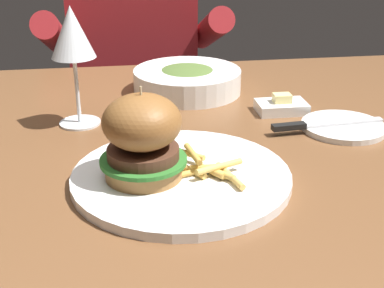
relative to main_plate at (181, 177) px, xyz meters
The scene contains 10 objects.
dining_table 0.17m from the main_plate, 65.03° to the left, with size 1.44×0.97×0.74m.
main_plate is the anchor object (origin of this frame).
burger_sandwich 0.09m from the main_plate, behind, with size 0.12×0.12×0.13m.
fries_pile 0.04m from the main_plate, 13.47° to the right, with size 0.11×0.12×0.03m.
wine_glass 0.33m from the main_plate, 121.87° to the left, with size 0.08×0.08×0.21m.
bread_plate 0.34m from the main_plate, 26.22° to the left, with size 0.15×0.15×0.01m, color white.
table_knife 0.30m from the main_plate, 29.71° to the left, with size 0.21×0.03×0.01m.
butter_dish 0.34m from the main_plate, 48.19° to the left, with size 0.09×0.06×0.04m.
soup_bowl 0.41m from the main_plate, 80.70° to the left, with size 0.23×0.23×0.05m.
diner_person 0.92m from the main_plate, 91.89° to the left, with size 0.51×0.36×1.18m.
Camera 1 is at (-0.15, -0.81, 1.10)m, focal length 50.00 mm.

